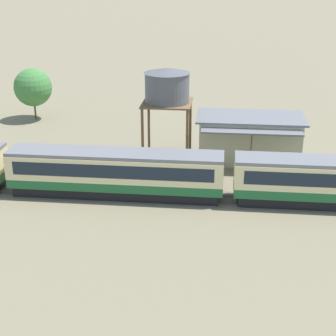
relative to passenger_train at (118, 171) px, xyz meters
The scene contains 6 objects.
ground_plane 7.78m from the passenger_train, ahead, with size 600.00×600.00×0.00m, color #7A7056.
passenger_train is the anchor object (origin of this frame).
railway_track 2.34m from the passenger_train, behind, with size 105.50×3.60×0.04m.
station_building 15.70m from the passenger_train, 41.33° to the left, with size 11.03×7.21×4.75m.
water_tower 11.72m from the passenger_train, 71.90° to the left, with size 5.02×5.02×9.62m.
yard_tree_1 27.88m from the passenger_train, 124.75° to the left, with size 4.94×4.94×6.76m.
Camera 1 is at (1.41, -41.17, 19.18)m, focal length 55.00 mm.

